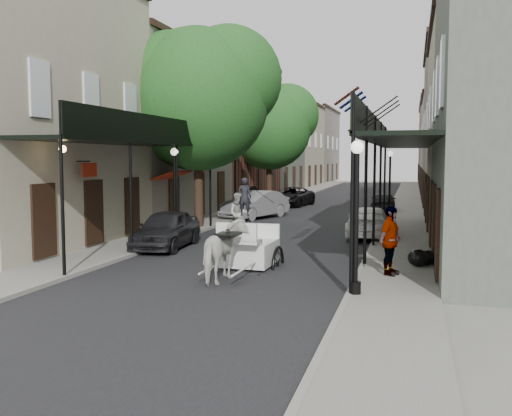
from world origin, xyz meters
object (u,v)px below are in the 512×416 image
Objects in this scene: tree_near at (207,94)px; lamppost_left at (175,191)px; car_left_mid at (255,205)px; car_left_far at (292,197)px; car_left_near at (166,229)px; car_right_far at (383,202)px; tree_far at (275,124)px; pedestrian_sidewalk_right at (390,241)px; lamppost_right_far at (390,182)px; lamppost_right_near at (356,215)px; car_right_near at (369,222)px; horse at (226,251)px; pedestrian_walking at (239,214)px; pedestrian_sidewalk_left at (253,199)px; carriage at (254,230)px.

tree_near is 2.60× the size of lamppost_left.
car_left_far is (0.26, 8.81, -0.11)m from car_left_mid.
lamppost_left reaches higher than car_left_mid.
car_left_near is 18.80m from car_right_far.
tree_far is 4.40× the size of pedestrian_sidewalk_right.
pedestrian_sidewalk_right is 0.52× the size of car_right_far.
lamppost_right_far is at bearing 96.91° from car_right_far.
lamppost_right_near is 11.10m from car_right_near.
tree_far reaches higher than pedestrian_sidewalk_right.
horse is at bearing -74.99° from car_left_far.
pedestrian_walking reaches higher than car_right_near.
pedestrian_sidewalk_right is at bearing -47.01° from tree_near.
pedestrian_sidewalk_left is at bearing -53.08° from car_right_near.
horse is (4.55, -7.00, -1.20)m from lamppost_left.
pedestrian_walking is at bearing 5.62° from car_right_near.
car_left_near reaches higher than car_right_far.
tree_far is at bearing 90.19° from tree_near.
pedestrian_sidewalk_right reaches higher than pedestrian_walking.
lamppost_left is 0.98× the size of car_right_far.
carriage is at bearing 64.32° from car_right_near.
pedestrian_sidewalk_left is (-0.10, 12.37, -1.15)m from lamppost_left.
car_left_mid is (0.90, 9.19, -1.27)m from lamppost_left.
car_left_far is at bearing 81.63° from pedestrian_walking.
tree_near is 1.99× the size of car_left_far.
lamppost_right_far reaches higher than horse.
pedestrian_sidewalk_left is 0.32× the size of car_left_far.
lamppost_left is at bearing 61.85° from car_right_far.
car_right_near is at bearing -8.59° from tree_near.
lamppost_right_near is (8.35, -26.18, -3.79)m from tree_far.
car_right_near is (7.80, -1.18, -5.83)m from tree_near.
tree_near reaches higher than pedestrian_sidewalk_right.
lamppost_left is (0.15, -18.18, -3.79)m from tree_far.
car_left_near is (-7.70, 6.00, -1.32)m from lamppost_right_near.
tree_far is at bearing 90.46° from lamppost_left.
lamppost_right_far is at bearing 56.81° from car_left_near.
carriage is at bearing -73.94° from car_left_far.
car_left_near is at bearing -84.61° from car_left_far.
car_left_near is at bearing 142.07° from lamppost_right_near.
pedestrian_sidewalk_left is at bearing -89.56° from tree_far.
horse is 2.67m from carriage.
car_left_far is at bearing 84.78° from tree_near.
horse is 0.71× the size of carriage.
lamppost_right_far is at bearing -96.04° from car_right_near.
pedestrian_sidewalk_left is at bearing 90.42° from pedestrian_walking.
car_left_far is (1.27, 5.63, -0.22)m from pedestrian_sidewalk_left.
tree_far reaches higher than pedestrian_walking.
pedestrian_sidewalk_left reaches higher than car_right_near.
horse is at bearing 69.68° from car_right_near.
tree_far is 26.09m from horse.
car_left_far is at bearing -7.71° from tree_far.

